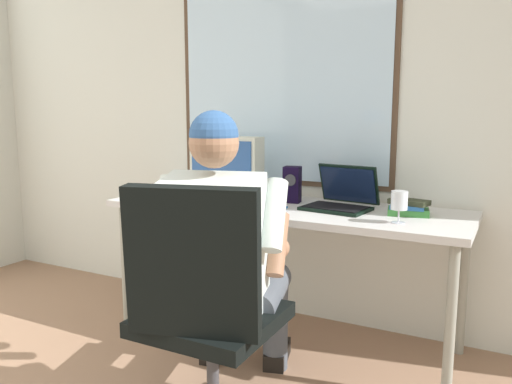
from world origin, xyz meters
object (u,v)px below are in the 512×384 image
at_px(desk, 284,217).
at_px(laptop, 342,197).
at_px(office_chair, 203,299).
at_px(person_seated, 225,255).
at_px(book_stack, 408,208).
at_px(wine_glass, 399,202).
at_px(cd_case, 269,207).
at_px(crt_monitor, 226,164).
at_px(desk_speaker, 292,184).

relative_size(desk, laptop, 5.30).
xyz_separation_m(office_chair, person_seated, (-0.06, 0.26, 0.09)).
bearing_deg(person_seated, book_stack, 50.67).
distance_m(laptop, book_stack, 0.34).
bearing_deg(desk, laptop, 13.38).
relative_size(office_chair, person_seated, 0.80).
height_order(person_seated, book_stack, person_seated).
distance_m(wine_glass, cd_case, 0.67).
distance_m(person_seated, book_stack, 0.95).
bearing_deg(wine_glass, crt_monitor, 169.47).
relative_size(wine_glass, cd_case, 0.85).
height_order(laptop, wine_glass, laptop).
relative_size(wine_glass, desk_speaker, 0.73).
xyz_separation_m(desk, person_seated, (0.04, -0.67, -0.03)).
height_order(person_seated, laptop, person_seated).
distance_m(laptop, desk_speaker, 0.30).
relative_size(office_chair, desk_speaker, 5.02).
bearing_deg(desk_speaker, office_chair, -84.71).
distance_m(person_seated, crt_monitor, 0.87).
bearing_deg(person_seated, wine_glass, 41.62).
height_order(desk, crt_monitor, crt_monitor).
bearing_deg(book_stack, desk_speaker, 175.93).
xyz_separation_m(wine_glass, cd_case, (-0.67, 0.04, -0.09)).
height_order(crt_monitor, cd_case, crt_monitor).
bearing_deg(person_seated, desk_speaker, 92.44).
height_order(desk, laptop, laptop).
bearing_deg(cd_case, desk, 70.84).
xyz_separation_m(desk, book_stack, (0.63, 0.06, 0.10)).
relative_size(crt_monitor, cd_case, 2.43).
height_order(person_seated, cd_case, person_seated).
xyz_separation_m(person_seated, crt_monitor, (-0.41, 0.71, 0.29)).
distance_m(person_seated, desk_speaker, 0.80).
height_order(desk_speaker, book_stack, desk_speaker).
height_order(crt_monitor, book_stack, crt_monitor).
xyz_separation_m(office_chair, wine_glass, (0.53, 0.79, 0.28)).
relative_size(person_seated, laptop, 3.47).
xyz_separation_m(crt_monitor, cd_case, (0.34, -0.14, -0.19)).
bearing_deg(wine_glass, desk_speaker, 158.61).
distance_m(person_seated, wine_glass, 0.82).
height_order(desk, book_stack, book_stack).
distance_m(wine_glass, desk_speaker, 0.67).
relative_size(desk, desk_speaker, 9.60).
bearing_deg(office_chair, desk, 96.08).
bearing_deg(cd_case, person_seated, -82.84).
relative_size(desk_speaker, cd_case, 1.16).
xyz_separation_m(person_seated, book_stack, (0.60, 0.73, 0.13)).
distance_m(office_chair, person_seated, 0.28).
relative_size(laptop, wine_glass, 2.47).
height_order(desk, office_chair, office_chair).
distance_m(crt_monitor, desk_speaker, 0.40).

